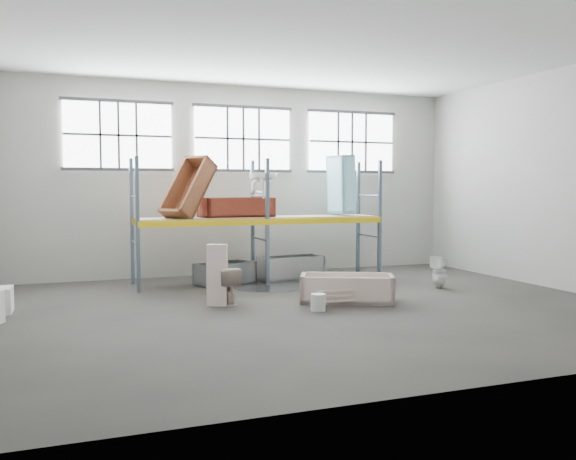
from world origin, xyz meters
name	(u,v)px	position (x,y,z in m)	size (l,w,h in m)	color
floor	(315,310)	(0.00, 0.00, -0.05)	(12.00, 10.00, 0.10)	#45403A
ceiling	(316,41)	(0.00, 0.00, 5.05)	(12.00, 10.00, 0.10)	silver
wall_back	(242,181)	(0.00, 5.05, 2.50)	(12.00, 0.10, 5.00)	#A29F95
wall_front	(490,171)	(0.00, -5.05, 2.50)	(12.00, 0.10, 5.00)	#A3A197
wall_right	(563,179)	(6.05, 0.00, 2.50)	(0.10, 10.00, 5.00)	#B5B3A8
window_left	(118,135)	(-3.20, 4.94, 3.60)	(2.60, 0.04, 1.60)	white
window_mid	(243,139)	(0.00, 4.94, 3.60)	(2.60, 0.04, 1.60)	white
window_right	(352,142)	(3.20, 4.94, 3.60)	(2.60, 0.04, 1.60)	white
rack_upright_la	(138,225)	(-3.00, 2.90, 1.50)	(0.08, 0.08, 3.00)	slate
rack_upright_lb	(132,222)	(-3.00, 4.10, 1.50)	(0.08, 0.08, 3.00)	slate
rack_upright_ma	(267,222)	(0.00, 2.90, 1.50)	(0.08, 0.08, 3.00)	slate
rack_upright_mb	(253,219)	(0.00, 4.10, 1.50)	(0.08, 0.08, 3.00)	slate
rack_upright_ra	(380,220)	(3.00, 2.90, 1.50)	(0.08, 0.08, 3.00)	slate
rack_upright_rb	(358,217)	(3.00, 4.10, 1.50)	(0.08, 0.08, 3.00)	slate
rack_beam_front	(267,222)	(0.00, 2.90, 1.50)	(6.00, 0.10, 0.14)	yellow
rack_beam_back	(253,219)	(0.00, 4.10, 1.50)	(6.00, 0.10, 0.14)	yellow
shelf_deck	(260,217)	(0.00, 3.50, 1.58)	(5.90, 1.10, 0.03)	gray
wet_patch	(270,286)	(0.00, 2.70, 0.00)	(1.80, 1.80, 0.00)	black
bathtub_beige	(347,288)	(0.83, 0.31, 0.27)	(1.86, 0.88, 0.55)	beige
cistern_spare	(367,285)	(1.38, 0.46, 0.28)	(0.39, 0.19, 0.37)	beige
sink_in_tub	(331,292)	(0.60, 0.58, 0.16)	(0.39, 0.39, 0.13)	beige
toilet_beige	(226,285)	(-1.52, 0.95, 0.37)	(0.41, 0.72, 0.73)	beige
cistern_tall	(217,275)	(-1.72, 0.85, 0.60)	(0.39, 0.25, 1.20)	beige
toilet_white	(440,272)	(3.58, 1.10, 0.38)	(0.34, 0.35, 0.75)	white
steel_tub_left	(225,273)	(-0.92, 3.38, 0.26)	(1.43, 0.67, 0.52)	#94989C
steel_tub_right	(291,268)	(0.84, 3.57, 0.29)	(1.58, 0.74, 0.58)	#B1B4B9
rust_tub_flat	(237,208)	(-0.55, 3.64, 1.82)	(1.74, 0.82, 0.49)	maroon
rust_tub_tilted	(188,188)	(-1.76, 3.49, 2.29)	(1.58, 0.74, 0.44)	brown
sink_on_shelf	(264,197)	(0.01, 3.22, 2.09)	(0.69, 0.53, 0.61)	white
blue_tub_upright	(341,184)	(2.27, 3.65, 2.40)	(1.49, 0.70, 0.42)	#9BDFF8
bucket	(318,302)	(-0.08, -0.35, 0.16)	(0.28, 0.28, 0.32)	silver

